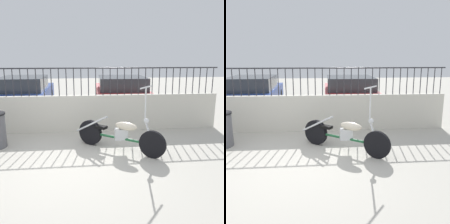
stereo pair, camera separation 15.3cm
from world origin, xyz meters
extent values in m
plane|color=#B7B2A5|center=(0.00, 0.00, 0.00)|extent=(40.00, 40.00, 0.00)
cube|color=beige|center=(0.00, 2.35, 0.51)|extent=(8.41, 0.18, 1.01)
cylinder|color=#2D2D33|center=(-1.70, 2.35, 1.40)|extent=(0.02, 0.02, 0.76)
cylinder|color=#2D2D33|center=(-1.50, 2.35, 1.40)|extent=(0.02, 0.02, 0.76)
cylinder|color=#2D2D33|center=(-1.30, 2.35, 1.40)|extent=(0.02, 0.02, 0.76)
cylinder|color=#2D2D33|center=(-1.10, 2.35, 1.40)|extent=(0.02, 0.02, 0.76)
cylinder|color=#2D2D33|center=(-0.90, 2.35, 1.40)|extent=(0.02, 0.02, 0.76)
cylinder|color=#2D2D33|center=(-0.70, 2.35, 1.40)|extent=(0.02, 0.02, 0.76)
cylinder|color=#2D2D33|center=(-0.50, 2.35, 1.40)|extent=(0.02, 0.02, 0.76)
cylinder|color=#2D2D33|center=(-0.30, 2.35, 1.40)|extent=(0.02, 0.02, 0.76)
cylinder|color=#2D2D33|center=(-0.10, 2.35, 1.40)|extent=(0.02, 0.02, 0.76)
cylinder|color=#2D2D33|center=(0.10, 2.35, 1.40)|extent=(0.02, 0.02, 0.76)
cylinder|color=#2D2D33|center=(0.30, 2.35, 1.40)|extent=(0.02, 0.02, 0.76)
cylinder|color=#2D2D33|center=(0.50, 2.35, 1.40)|extent=(0.02, 0.02, 0.76)
cylinder|color=#2D2D33|center=(0.70, 2.35, 1.40)|extent=(0.02, 0.02, 0.76)
cylinder|color=#2D2D33|center=(0.90, 2.35, 1.40)|extent=(0.02, 0.02, 0.76)
cylinder|color=#2D2D33|center=(1.10, 2.35, 1.40)|extent=(0.02, 0.02, 0.76)
cylinder|color=#2D2D33|center=(1.30, 2.35, 1.40)|extent=(0.02, 0.02, 0.76)
cylinder|color=#2D2D33|center=(1.50, 2.35, 1.40)|extent=(0.02, 0.02, 0.76)
cylinder|color=#2D2D33|center=(1.70, 2.35, 1.40)|extent=(0.02, 0.02, 0.76)
cylinder|color=#2D2D33|center=(1.90, 2.35, 1.40)|extent=(0.02, 0.02, 0.76)
cylinder|color=#2D2D33|center=(2.10, 2.35, 1.40)|extent=(0.02, 0.02, 0.76)
cylinder|color=#2D2D33|center=(2.30, 2.35, 1.40)|extent=(0.02, 0.02, 0.76)
cylinder|color=#2D2D33|center=(2.50, 2.35, 1.40)|extent=(0.02, 0.02, 0.76)
cylinder|color=#2D2D33|center=(2.70, 2.35, 1.40)|extent=(0.02, 0.02, 0.76)
cylinder|color=#2D2D33|center=(2.90, 2.35, 1.40)|extent=(0.02, 0.02, 0.76)
cylinder|color=#2D2D33|center=(3.10, 2.35, 1.40)|extent=(0.02, 0.02, 0.76)
cylinder|color=#2D2D33|center=(3.30, 2.35, 1.40)|extent=(0.02, 0.02, 0.76)
cylinder|color=#2D2D33|center=(3.50, 2.35, 1.40)|extent=(0.02, 0.02, 0.76)
cylinder|color=#2D2D33|center=(3.70, 2.35, 1.40)|extent=(0.02, 0.02, 0.76)
cylinder|color=#2D2D33|center=(3.90, 2.35, 1.40)|extent=(0.02, 0.02, 0.76)
cylinder|color=#2D2D33|center=(4.10, 2.35, 1.40)|extent=(0.02, 0.02, 0.76)
cylinder|color=#2D2D33|center=(0.00, 2.35, 1.76)|extent=(8.41, 0.04, 0.04)
cylinder|color=black|center=(1.75, 0.21, 0.29)|extent=(0.50, 0.42, 0.59)
cylinder|color=black|center=(0.50, 1.19, 0.29)|extent=(0.54, 0.46, 0.60)
cylinder|color=#1E5933|center=(1.12, 0.70, 0.29)|extent=(1.18, 0.94, 0.06)
cube|color=silver|center=(1.16, 0.67, 0.39)|extent=(0.28, 0.18, 0.24)
ellipsoid|color=beige|center=(1.26, 0.60, 0.59)|extent=(0.53, 0.48, 0.18)
cube|color=black|center=(0.74, 1.00, 0.47)|extent=(0.32, 0.30, 0.06)
cylinder|color=silver|center=(1.68, 0.27, 0.54)|extent=(0.20, 0.17, 0.51)
sphere|color=silver|center=(1.63, 0.30, 0.77)|extent=(0.11, 0.11, 0.11)
cylinder|color=silver|center=(1.61, 0.32, 1.13)|extent=(0.03, 0.03, 0.67)
cylinder|color=silver|center=(1.61, 0.32, 1.46)|extent=(0.34, 0.43, 0.03)
cylinder|color=silver|center=(0.50, 1.10, 0.51)|extent=(0.65, 0.52, 0.45)
cylinder|color=silver|center=(0.58, 1.21, 0.51)|extent=(0.65, 0.52, 0.45)
cylinder|color=black|center=(-2.74, 6.72, 0.32)|extent=(0.12, 0.64, 0.64)
cylinder|color=black|center=(-1.09, 6.76, 0.32)|extent=(0.12, 0.64, 0.64)
cylinder|color=black|center=(-1.03, 3.92, 0.32)|extent=(0.12, 0.64, 0.64)
cube|color=navy|center=(-1.89, 5.32, 0.54)|extent=(1.86, 4.61, 0.60)
cube|color=#2D3338|center=(-1.88, 5.09, 1.09)|extent=(1.63, 2.23, 0.49)
cylinder|color=black|center=(0.96, 6.25, 0.32)|extent=(0.13, 0.64, 0.64)
cylinder|color=black|center=(2.73, 6.19, 0.32)|extent=(0.13, 0.64, 0.64)
cylinder|color=black|center=(0.87, 3.65, 0.32)|extent=(0.13, 0.64, 0.64)
cylinder|color=black|center=(2.64, 3.59, 0.32)|extent=(0.13, 0.64, 0.64)
cube|color=#AD191E|center=(1.80, 4.92, 0.55)|extent=(2.02, 4.27, 0.63)
cube|color=#2D3338|center=(1.79, 4.71, 1.10)|extent=(1.76, 2.08, 0.47)
camera|label=1|loc=(0.36, -4.53, 2.07)|focal=40.00mm
camera|label=2|loc=(0.51, -4.55, 2.07)|focal=40.00mm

